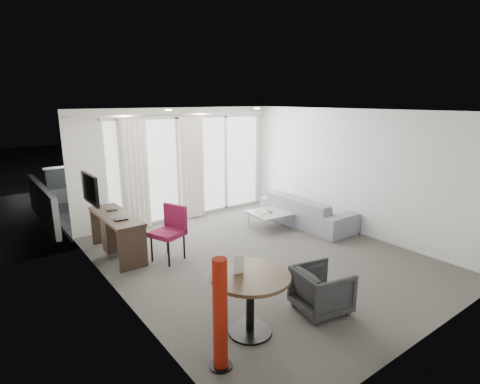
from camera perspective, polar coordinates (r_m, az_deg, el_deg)
floor at (r=6.89m, az=3.02°, el=-9.89°), size 5.00×6.00×0.00m
ceiling at (r=6.31m, az=3.33°, el=12.26°), size 5.00×6.00×0.00m
wall_left at (r=5.29m, az=-18.18°, el=-3.06°), size 0.00×6.00×2.60m
wall_right at (r=8.27m, az=16.63°, el=3.04°), size 0.00×6.00×2.60m
wall_front at (r=4.68m, az=27.49°, el=-6.17°), size 5.00×0.00×2.60m
window_panel at (r=9.08m, az=-7.50°, el=3.80°), size 4.00×0.02×2.38m
window_frame at (r=9.07m, az=-7.45°, el=3.79°), size 4.10×0.06×2.44m
curtain_left at (r=8.34m, az=-15.66°, el=2.48°), size 0.60×0.20×2.38m
curtain_right at (r=8.92m, az=-7.26°, el=3.62°), size 0.60×0.20×2.38m
curtain_track at (r=8.66m, az=-8.98°, el=11.59°), size 4.80×0.04×0.04m
downlight_a at (r=7.16m, az=-10.86°, el=12.17°), size 0.12×0.12×0.02m
downlight_b at (r=8.30m, az=2.59°, el=12.61°), size 0.12×0.12×0.02m
desk at (r=7.21m, az=-18.20°, el=-6.24°), size 0.51×1.63×0.77m
tv at (r=6.64m, az=-21.91°, el=0.46°), size 0.05×0.80×0.50m
desk_chair at (r=6.72m, az=-11.00°, el=-6.30°), size 0.68×0.66×0.98m
round_table at (r=4.70m, az=1.56°, el=-16.71°), size 1.28×1.28×0.77m
menu_card at (r=4.57m, az=-0.20°, el=-12.86°), size 0.13×0.06×0.23m
red_lamp at (r=4.07m, az=-3.04°, el=-18.18°), size 0.33×0.33×1.25m
tub_armchair at (r=5.29m, az=12.33°, el=-14.34°), size 0.79×0.77×0.61m
coffee_table at (r=8.34m, az=4.47°, el=-4.29°), size 0.87×0.87×0.36m
remote at (r=8.28m, az=4.52°, el=-3.12°), size 0.06×0.17×0.02m
magazine at (r=8.29m, az=3.56°, el=-3.07°), size 0.29×0.34×0.02m
sofa at (r=8.64m, az=10.12°, el=-2.74°), size 0.89×2.29×0.67m
terrace_slab at (r=10.68m, az=-11.27°, el=-1.76°), size 5.60×3.00×0.12m
rattan_chair_a at (r=10.59m, az=-10.19°, el=0.54°), size 0.56×0.56×0.73m
rattan_chair_b at (r=11.76m, az=-4.22°, el=2.25°), size 0.67×0.67×0.81m
rattan_table at (r=10.56m, az=-5.28°, el=-0.06°), size 0.62×0.62×0.47m
balustrade at (r=11.85m, az=-14.44°, el=2.40°), size 5.50×0.06×1.05m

